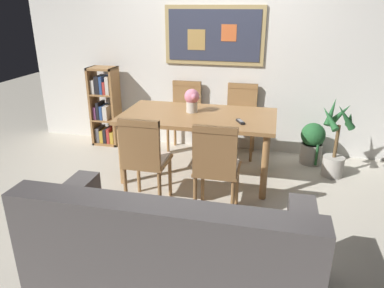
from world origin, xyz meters
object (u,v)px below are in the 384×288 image
Objects in this scene: potted_palm at (335,146)px; bookshelf at (105,108)px; leather_couch at (172,255)px; potted_ivy at (312,143)px; dining_chair_near_right at (216,163)px; tv_remote at (240,122)px; dining_table at (198,122)px; flower_vase at (192,99)px; dining_chair_far_left at (185,111)px; dining_chair_near_left at (144,155)px; dining_chair_far_right at (241,114)px.

bookshelf is at bearing 172.61° from potted_palm.
potted_palm reaches higher than leather_couch.
dining_chair_near_right is at bearing -123.17° from potted_ivy.
dining_chair_near_right is at bearing -102.88° from tv_remote.
potted_ivy is (0.95, 1.46, -0.27)m from dining_chair_near_right.
flower_vase reaches higher than dining_table.
dining_chair_far_left is 1.00× the size of dining_chair_near_left.
potted_palm is at bearing 44.31° from dining_chair_near_right.
dining_chair_near_left is at bearing -138.77° from potted_ivy.
dining_chair_far_left is at bearing 130.68° from tv_remote.
dining_chair_near_right is (0.68, -1.57, 0.00)m from dining_chair_far_left.
dining_chair_far_right is at bearing 172.25° from potted_ivy.
dining_chair_far_right is at bearing 158.35° from potted_palm.
potted_ivy is (1.64, 1.43, -0.27)m from dining_chair_near_left.
dining_chair_near_right is 0.51× the size of leather_couch.
bookshelf reaches higher than leather_couch.
dining_chair_near_left is at bearing -148.92° from potted_palm.
tv_remote is (0.82, 0.59, 0.20)m from dining_chair_near_left.
flower_vase is at bearing -124.30° from dining_chair_far_right.
dining_chair_near_right is (0.34, -0.80, -0.11)m from dining_table.
dining_chair_near_right reaches higher than tv_remote.
dining_chair_far_right is at bearing 0.87° from dining_chair_far_left.
dining_chair_far_right reaches higher than dining_table.
dining_chair_near_right is 0.85× the size of bookshelf.
dining_chair_far_left is at bearing 113.40° from dining_chair_near_right.
dining_table is 0.26m from flower_vase.
bookshelf reaches higher than dining_chair_far_right.
bookshelf reaches higher than dining_chair_near_right.
dining_table is 3.10× the size of potted_ivy.
dining_table is at bearing -116.79° from dining_chair_far_right.
tv_remote is (0.09, -0.96, 0.20)m from dining_chair_far_right.
dining_chair_near_left is 1.87m from bookshelf.
leather_couch is at bearing -120.55° from potted_palm.
flower_vase reaches higher than potted_ivy.
dining_chair_near_left reaches higher than dining_table.
potted_palm reaches higher than dining_table.
bookshelf reaches higher than dining_table.
dining_chair_near_right is 1.01× the size of potted_palm.
flower_vase is (-0.42, 0.88, 0.34)m from dining_chair_near_right.
dining_chair_near_right is 1.64m from potted_palm.
potted_palm is (1.11, -0.44, -0.18)m from dining_chair_far_right.
dining_chair_far_right is 0.85× the size of bookshelf.
potted_palm is (0.21, -0.32, 0.09)m from potted_ivy.
dining_chair_near_left is at bearing -144.33° from tv_remote.
potted_palm is at bearing 9.29° from flower_vase.
leather_couch is 6.93× the size of flower_vase.
potted_palm is at bearing 12.59° from dining_table.
leather_couch is 1.99× the size of potted_palm.
dining_chair_near_left is at bearing 178.11° from dining_chair_near_right.
dining_chair_near_left reaches higher than potted_palm.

